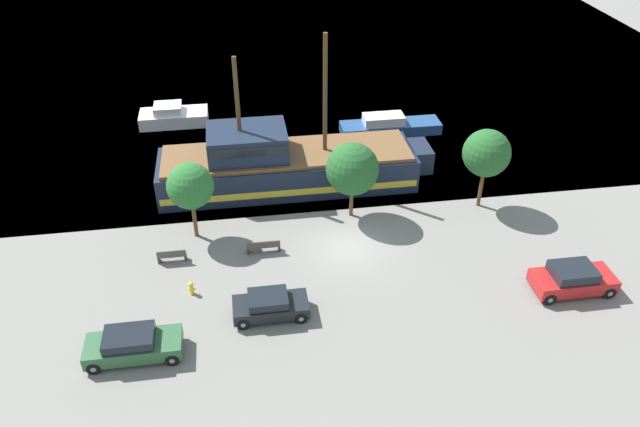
% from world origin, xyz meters
% --- Properties ---
extents(ground_plane, '(160.00, 160.00, 0.00)m').
position_xyz_m(ground_plane, '(0.00, 0.00, 0.00)').
color(ground_plane, gray).
extents(water_surface, '(80.00, 80.00, 0.00)m').
position_xyz_m(water_surface, '(0.00, 44.00, 0.00)').
color(water_surface, '#38667F').
rests_on(water_surface, ground).
extents(pirate_ship, '(18.38, 4.79, 10.40)m').
position_xyz_m(pirate_ship, '(-3.01, 7.62, 1.58)').
color(pirate_ship, '#192338').
rests_on(pirate_ship, water_surface).
extents(moored_boat_dockside, '(5.41, 2.48, 1.67)m').
position_xyz_m(moored_boat_dockside, '(-10.91, 18.51, 0.65)').
color(moored_boat_dockside, silver).
rests_on(moored_boat_dockside, water_surface).
extents(moored_boat_outer, '(7.85, 2.06, 1.53)m').
position_xyz_m(moored_boat_outer, '(5.95, 14.31, 0.58)').
color(moored_boat_outer, navy).
rests_on(moored_boat_outer, water_surface).
extents(parked_car_curb_front, '(4.48, 1.90, 1.45)m').
position_xyz_m(parked_car_curb_front, '(-11.65, -6.95, 0.73)').
color(parked_car_curb_front, '#2D5B38').
rests_on(parked_car_curb_front, ground_plane).
extents(parked_car_curb_mid, '(4.32, 2.01, 1.56)m').
position_xyz_m(parked_car_curb_mid, '(11.11, -5.57, 0.78)').
color(parked_car_curb_mid, '#B21E1E').
rests_on(parked_car_curb_mid, ground_plane).
extents(parked_car_curb_rear, '(3.83, 1.80, 1.34)m').
position_xyz_m(parked_car_curb_rear, '(-5.03, -5.12, 0.68)').
color(parked_car_curb_rear, black).
rests_on(parked_car_curb_rear, ground_plane).
extents(fire_hydrant, '(0.42, 0.25, 0.76)m').
position_xyz_m(fire_hydrant, '(-9.04, -2.82, 0.41)').
color(fire_hydrant, yellow).
rests_on(fire_hydrant, ground_plane).
extents(bench_promenade_east, '(1.62, 0.45, 0.85)m').
position_xyz_m(bench_promenade_east, '(-10.21, 0.14, 0.43)').
color(bench_promenade_east, '#4C4742').
rests_on(bench_promenade_east, ground_plane).
extents(bench_promenade_west, '(1.94, 0.45, 0.85)m').
position_xyz_m(bench_promenade_west, '(-4.98, 0.23, 0.45)').
color(bench_promenade_west, '#4C4742').
rests_on(bench_promenade_west, ground_plane).
extents(tree_row_east, '(2.73, 2.73, 4.89)m').
position_xyz_m(tree_row_east, '(-8.87, 2.51, 3.51)').
color(tree_row_east, brown).
rests_on(tree_row_east, ground_plane).
extents(tree_row_mideast, '(3.26, 3.26, 4.99)m').
position_xyz_m(tree_row_mideast, '(0.80, 3.33, 3.35)').
color(tree_row_mideast, brown).
rests_on(tree_row_mideast, ground_plane).
extents(tree_row_midwest, '(2.98, 2.98, 5.32)m').
position_xyz_m(tree_row_midwest, '(9.21, 3.22, 3.82)').
color(tree_row_midwest, brown).
rests_on(tree_row_midwest, ground_plane).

